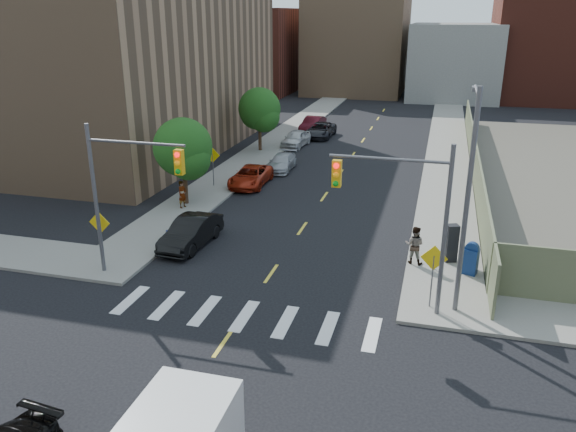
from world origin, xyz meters
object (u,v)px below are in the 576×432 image
Objects in this scene: parked_car_white at (296,138)px; payphone at (451,243)px; parked_car_silver at (282,162)px; pedestrian_east at (414,245)px; mailbox at (471,259)px; parked_car_grey at (321,130)px; pedestrian_west at (182,194)px; parked_car_red at (251,176)px; parked_car_blue at (183,232)px; parked_car_maroon at (313,125)px; parked_car_black at (191,232)px.

payphone is (13.48, -22.41, 0.34)m from parked_car_white.
parked_car_silver is 2.27× the size of pedestrian_east.
payphone is at bearing -147.71° from pedestrian_east.
mailbox is (14.35, -23.61, 0.16)m from parked_car_white.
payphone is (12.18, -26.96, 0.38)m from parked_car_grey.
pedestrian_west is at bearing -179.08° from mailbox.
parked_car_red is at bearing -4.36° from pedestrian_west.
parked_car_grey is at bearing 92.66° from payphone.
parked_car_blue is 2.20× the size of pedestrian_west.
payphone reaches higher than parked_car_maroon.
parked_car_grey is 2.71× the size of payphone.
parked_car_black is at bearing -133.44° from pedestrian_west.
pedestrian_east is (-1.68, -0.70, -0.00)m from payphone.
mailbox is at bearing -89.85° from pedestrian_west.
parked_car_maroon is 2.60m from parked_car_grey.
parked_car_blue is 5.45m from pedestrian_west.
payphone is at bearing -60.70° from parked_car_maroon.
pedestrian_east is at bearing -63.94° from parked_car_maroon.
parked_car_blue is 28.04m from parked_car_grey.
parked_car_blue is 0.81× the size of parked_car_black.
pedestrian_east is (11.80, 0.35, 0.44)m from parked_car_blue.
parked_car_white is at bearing 139.09° from mailbox.
mailbox is 17.44m from pedestrian_west.
parked_car_grey is at bearing 84.91° from parked_car_blue.
pedestrian_east is (11.25, 0.53, 0.32)m from parked_car_black.
parked_car_white is 0.86× the size of parked_car_grey.
mailbox reaches higher than parked_car_white.
parked_car_grey is 2.98× the size of pedestrian_west.
payphone is (13.48, -29.21, 0.31)m from parked_car_maroon.
parked_car_blue is 2.00× the size of payphone.
parked_car_silver is at bearing -90.14° from parked_car_grey.
mailbox reaches higher than parked_car_grey.
parked_car_red is 4.59m from parked_car_silver.
payphone is at bearing 9.12° from parked_car_black.
pedestrian_east reaches higher than parked_car_maroon.
pedestrian_east reaches higher than mailbox.
parked_car_maroon reaches higher than parked_car_blue.
mailbox is at bearing -75.42° from payphone.
parked_car_grey is at bearing 87.58° from parked_car_silver.
pedestrian_west is (-2.34, -5.98, 0.33)m from parked_car_red.
mailbox is at bearing -38.66° from parked_car_red.
pedestrian_west reaches higher than parked_car_blue.
mailbox is (13.81, 0.03, 0.14)m from parked_car_black.
pedestrian_west is 14.86m from pedestrian_east.
parked_car_white is 18.69m from pedestrian_west.
parked_car_red is 1.14× the size of parked_car_silver.
parked_car_black is 23.65m from parked_car_white.
mailbox is at bearing -53.22° from parked_car_white.
pedestrian_west is (-2.34, -18.55, 0.25)m from parked_car_white.
payphone reaches higher than parked_car_black.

